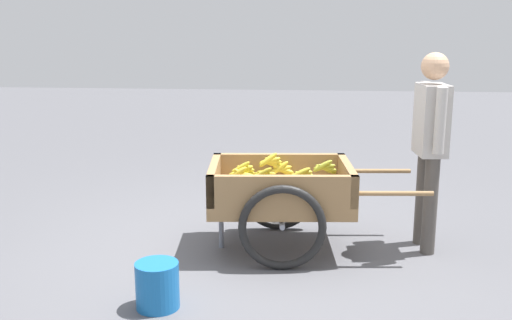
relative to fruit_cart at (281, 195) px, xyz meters
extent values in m
plane|color=#56565B|center=(0.30, 0.24, -0.44)|extent=(24.00, 24.00, 0.00)
cube|color=#937047|center=(0.01, 0.00, -0.04)|extent=(1.17, 0.89, 0.10)
cube|color=#937047|center=(0.52, 0.05, 0.13)|extent=(0.13, 0.80, 0.24)
cube|color=#937047|center=(-0.51, -0.04, 0.13)|extent=(0.13, 0.80, 0.24)
cube|color=#937047|center=(-0.03, 0.37, 0.13)|extent=(1.10, 0.16, 0.24)
cube|color=#937047|center=(0.04, -0.37, 0.13)|extent=(1.10, 0.16, 0.24)
torus|color=black|center=(-0.03, 0.44, -0.12)|extent=(0.64, 0.12, 0.64)
torus|color=black|center=(0.04, -0.44, -0.12)|extent=(0.64, 0.12, 0.64)
cylinder|color=gray|center=(0.01, 0.00, -0.12)|extent=(0.12, 0.88, 0.04)
cylinder|color=#937047|center=(-0.85, 0.27, 0.11)|extent=(0.55, 0.08, 0.04)
cylinder|color=#937047|center=(-0.79, -0.41, 0.11)|extent=(0.55, 0.08, 0.04)
cylinder|color=gray|center=(0.47, 0.04, -0.27)|extent=(0.04, 0.04, 0.35)
ellipsoid|color=gold|center=(-0.06, 0.26, 0.11)|extent=(0.18, 0.11, 0.14)
ellipsoid|color=gold|center=(-0.05, 0.26, 0.12)|extent=(0.19, 0.09, 0.08)
ellipsoid|color=gold|center=(-0.04, 0.27, 0.13)|extent=(0.19, 0.07, 0.08)
ellipsoid|color=gold|center=(-0.02, 0.28, 0.14)|extent=(0.18, 0.08, 0.14)
ellipsoid|color=gold|center=(0.08, -0.27, 0.18)|extent=(0.18, 0.08, 0.15)
ellipsoid|color=gold|center=(0.09, -0.26, 0.19)|extent=(0.18, 0.13, 0.09)
ellipsoid|color=gold|center=(0.10, -0.26, 0.20)|extent=(0.19, 0.08, 0.05)
ellipsoid|color=gold|center=(0.11, -0.25, 0.21)|extent=(0.19, 0.08, 0.10)
ellipsoid|color=gold|center=(0.12, -0.24, 0.22)|extent=(0.17, 0.08, 0.15)
ellipsoid|color=gold|center=(-0.04, 0.11, 0.07)|extent=(0.17, 0.07, 0.14)
ellipsoid|color=gold|center=(-0.03, 0.12, 0.08)|extent=(0.19, 0.06, 0.10)
ellipsoid|color=gold|center=(-0.02, 0.13, 0.09)|extent=(0.19, 0.10, 0.05)
ellipsoid|color=gold|center=(-0.01, 0.13, 0.10)|extent=(0.19, 0.10, 0.11)
ellipsoid|color=gold|center=(-0.01, 0.14, 0.11)|extent=(0.19, 0.08, 0.12)
ellipsoid|color=gold|center=(-0.19, 0.10, 0.16)|extent=(0.18, 0.06, 0.14)
ellipsoid|color=gold|center=(-0.17, 0.11, 0.17)|extent=(0.19, 0.05, 0.08)
ellipsoid|color=gold|center=(-0.16, 0.11, 0.18)|extent=(0.19, 0.10, 0.09)
ellipsoid|color=gold|center=(-0.15, 0.12, 0.19)|extent=(0.18, 0.06, 0.12)
ellipsoid|color=gold|center=(-0.14, 0.07, 0.11)|extent=(0.18, 0.06, 0.15)
ellipsoid|color=gold|center=(-0.13, 0.08, 0.12)|extent=(0.19, 0.12, 0.09)
ellipsoid|color=gold|center=(-0.11, 0.09, 0.13)|extent=(0.19, 0.12, 0.08)
ellipsoid|color=gold|center=(-0.10, 0.09, 0.14)|extent=(0.17, 0.11, 0.15)
ellipsoid|color=gold|center=(0.09, 0.15, 0.18)|extent=(0.18, 0.05, 0.13)
ellipsoid|color=gold|center=(0.11, 0.16, 0.19)|extent=(0.19, 0.09, 0.08)
ellipsoid|color=gold|center=(0.12, 0.16, 0.20)|extent=(0.19, 0.08, 0.08)
ellipsoid|color=gold|center=(0.14, 0.17, 0.21)|extent=(0.18, 0.09, 0.15)
ellipsoid|color=gold|center=(-0.01, -0.30, 0.12)|extent=(0.19, 0.06, 0.13)
ellipsoid|color=gold|center=(0.00, -0.29, 0.13)|extent=(0.19, 0.07, 0.08)
ellipsoid|color=gold|center=(0.02, -0.29, 0.14)|extent=(0.19, 0.07, 0.09)
ellipsoid|color=gold|center=(0.03, -0.28, 0.15)|extent=(0.17, 0.07, 0.15)
ellipsoid|color=gold|center=(-0.36, -0.24, 0.16)|extent=(0.18, 0.11, 0.12)
ellipsoid|color=gold|center=(-0.35, -0.23, 0.17)|extent=(0.19, 0.08, 0.09)
ellipsoid|color=gold|center=(-0.34, -0.22, 0.18)|extent=(0.19, 0.06, 0.08)
ellipsoid|color=gold|center=(-0.32, -0.21, 0.19)|extent=(0.18, 0.06, 0.14)
ellipsoid|color=gold|center=(0.30, -0.03, 0.14)|extent=(0.17, 0.09, 0.15)
ellipsoid|color=gold|center=(0.33, -0.02, 0.15)|extent=(0.18, 0.06, 0.05)
ellipsoid|color=gold|center=(0.35, -0.02, 0.16)|extent=(0.18, 0.06, 0.14)
ellipsoid|color=gold|center=(0.29, -0.11, 0.15)|extent=(0.18, 0.09, 0.13)
ellipsoid|color=gold|center=(0.30, -0.10, 0.16)|extent=(0.19, 0.11, 0.10)
ellipsoid|color=gold|center=(0.31, -0.10, 0.17)|extent=(0.19, 0.08, 0.05)
ellipsoid|color=gold|center=(0.32, -0.09, 0.18)|extent=(0.19, 0.06, 0.09)
ellipsoid|color=gold|center=(0.33, -0.08, 0.19)|extent=(0.17, 0.04, 0.14)
ellipsoid|color=gold|center=(0.20, -0.25, 0.05)|extent=(0.18, 0.12, 0.12)
ellipsoid|color=gold|center=(0.21, -0.24, 0.06)|extent=(0.19, 0.11, 0.09)
ellipsoid|color=gold|center=(0.22, -0.23, 0.07)|extent=(0.18, 0.12, 0.08)
ellipsoid|color=gold|center=(0.24, -0.22, 0.08)|extent=(0.18, 0.07, 0.14)
ellipsoid|color=gold|center=(-0.31, -0.05, 0.06)|extent=(0.18, 0.07, 0.15)
ellipsoid|color=gold|center=(-0.29, -0.04, 0.07)|extent=(0.19, 0.06, 0.08)
ellipsoid|color=gold|center=(-0.28, -0.04, 0.08)|extent=(0.19, 0.05, 0.09)
ellipsoid|color=gold|center=(-0.27, -0.03, 0.09)|extent=(0.18, 0.09, 0.13)
ellipsoid|color=gold|center=(-0.19, 0.15, 0.18)|extent=(0.18, 0.12, 0.14)
ellipsoid|color=gold|center=(-0.17, 0.16, 0.19)|extent=(0.19, 0.10, 0.10)
ellipsoid|color=gold|center=(-0.16, 0.16, 0.20)|extent=(0.19, 0.11, 0.05)
ellipsoid|color=gold|center=(-0.16, 0.17, 0.21)|extent=(0.19, 0.08, 0.09)
ellipsoid|color=gold|center=(-0.15, 0.18, 0.22)|extent=(0.19, 0.07, 0.14)
cylinder|color=#4C4742|center=(-1.15, 0.01, -0.06)|extent=(0.11, 0.11, 0.77)
cylinder|color=#4C4742|center=(-1.13, -0.21, -0.06)|extent=(0.11, 0.11, 0.77)
cube|color=#B7B2AD|center=(-1.14, -0.10, 0.60)|extent=(0.23, 0.36, 0.54)
sphere|color=tan|center=(-1.14, -0.10, 1.00)|extent=(0.21, 0.21, 0.21)
cylinder|color=#B7B2AD|center=(-1.16, 0.12, 0.62)|extent=(0.08, 0.09, 0.49)
cylinder|color=#B7B2AD|center=(-1.12, -0.32, 0.62)|extent=(0.08, 0.10, 0.49)
cylinder|color=#1966B2|center=(0.72, 1.11, -0.29)|extent=(0.28, 0.28, 0.30)
camera|label=1|loc=(-0.23, 4.52, 1.31)|focal=41.89mm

